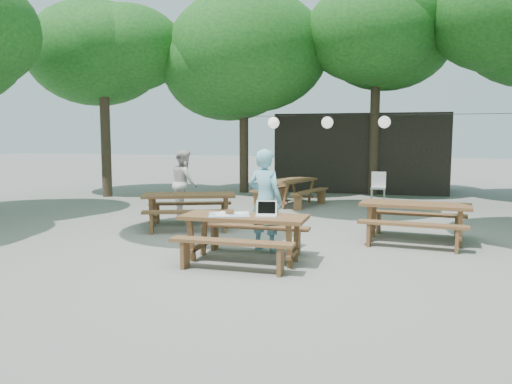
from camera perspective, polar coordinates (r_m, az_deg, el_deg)
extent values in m
plane|color=slate|center=(8.96, 4.01, -6.58)|extent=(80.00, 80.00, 0.00)
cube|color=black|center=(19.10, 12.01, 4.45)|extent=(6.00, 3.00, 2.80)
cube|color=brown|center=(8.00, -1.37, -2.89)|extent=(2.00, 0.80, 0.06)
cube|color=brown|center=(7.45, -2.84, -5.72)|extent=(1.90, 0.28, 0.05)
cube|color=brown|center=(8.66, -0.09, -3.98)|extent=(1.90, 0.28, 0.05)
cube|color=brown|center=(8.07, -1.36, -5.52)|extent=(1.70, 0.70, 0.69)
cube|color=brown|center=(11.04, -7.65, -0.36)|extent=(2.15, 1.47, 0.06)
cube|color=brown|center=(10.44, -7.75, -2.25)|extent=(1.87, 0.95, 0.05)
cube|color=brown|center=(11.72, -7.51, -1.30)|extent=(1.87, 0.95, 0.05)
cube|color=brown|center=(11.09, -7.62, -2.28)|extent=(1.84, 1.27, 0.69)
cube|color=brown|center=(9.90, 17.72, -1.40)|extent=(2.07, 0.99, 0.06)
cube|color=brown|center=(9.30, 17.40, -3.56)|extent=(1.92, 0.47, 0.05)
cube|color=brown|center=(10.58, 17.91, -2.39)|extent=(1.92, 0.47, 0.05)
cube|color=brown|center=(9.95, 17.65, -3.54)|extent=(1.76, 0.86, 0.69)
cube|color=brown|center=(14.52, 3.93, 1.30)|extent=(1.33, 2.14, 0.06)
cube|color=brown|center=(14.25, 6.22, 0.09)|extent=(0.80, 1.90, 0.05)
cube|color=brown|center=(14.86, 1.71, 0.39)|extent=(0.80, 1.90, 0.05)
cube|color=brown|center=(14.56, 3.92, -0.17)|extent=(1.15, 1.83, 0.69)
imported|color=#75BBD6|center=(8.72, 1.06, -0.95)|extent=(0.76, 0.61, 1.79)
imported|color=silver|center=(12.73, -8.19, 1.06)|extent=(0.97, 1.03, 1.68)
cube|color=silver|center=(15.89, 13.78, 0.42)|extent=(0.45, 0.45, 0.04)
cube|color=silver|center=(16.07, 13.85, 1.41)|extent=(0.44, 0.05, 0.48)
cube|color=silver|center=(15.91, 13.76, -0.33)|extent=(0.43, 0.43, 0.38)
cube|color=white|center=(7.89, 1.17, -2.74)|extent=(0.37, 0.29, 0.02)
cube|color=white|center=(7.99, 1.22, -1.78)|extent=(0.34, 0.12, 0.23)
cube|color=black|center=(7.98, 1.22, -1.79)|extent=(0.28, 0.10, 0.19)
cube|color=#3871C2|center=(8.07, -3.08, -2.57)|extent=(0.79, 0.73, 0.01)
cube|color=white|center=(8.06, -3.87, -2.56)|extent=(0.31, 0.36, 0.00)
cube|color=white|center=(8.16, -1.74, -2.42)|extent=(0.26, 0.33, 0.00)
cube|color=white|center=(8.20, -3.81, -2.37)|extent=(0.28, 0.34, 0.00)
cube|color=brown|center=(8.09, -3.05, -2.26)|extent=(0.16, 0.14, 0.06)
cylinder|color=black|center=(14.62, 10.92, 8.62)|extent=(9.00, 0.02, 0.02)
sphere|color=white|center=(14.99, 2.02, 7.91)|extent=(0.34, 0.34, 0.34)
sphere|color=white|center=(14.69, 8.15, 7.87)|extent=(0.34, 0.34, 0.34)
sphere|color=white|center=(14.56, 14.46, 7.75)|extent=(0.34, 0.34, 0.34)
cylinder|color=#2D2319|center=(17.25, -16.82, 6.55)|extent=(0.32, 0.32, 4.26)
ellipsoid|color=#144C19|center=(17.44, -17.09, 14.57)|extent=(4.28, 4.28, 3.21)
cylinder|color=#2D2319|center=(17.85, -1.40, 6.80)|extent=(0.32, 0.32, 4.25)
ellipsoid|color=#144C19|center=(18.02, -1.42, 14.54)|extent=(5.08, 5.08, 3.81)
cylinder|color=#2D2319|center=(17.58, 13.41, 8.26)|extent=(0.32, 0.32, 5.25)
ellipsoid|color=#144C19|center=(17.92, 13.67, 17.65)|extent=(4.85, 4.85, 3.64)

